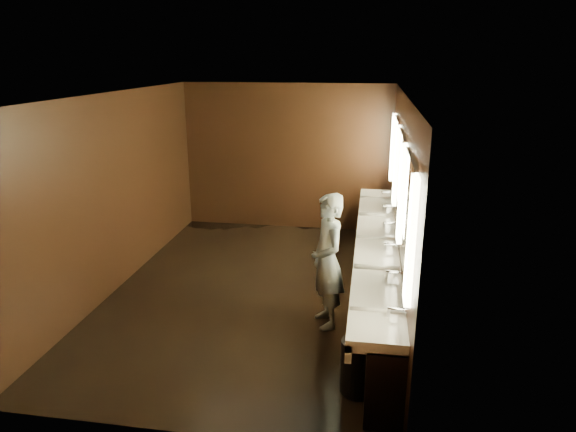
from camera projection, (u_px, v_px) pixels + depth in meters
name	position (u px, v px, depth m)	size (l,w,h in m)	color
floor	(254.00, 290.00, 7.49)	(6.00, 6.00, 0.00)	black
ceiling	(249.00, 94.00, 6.66)	(4.00, 6.00, 0.02)	#2D2D2B
wall_back	(287.00, 157.00, 9.90)	(4.00, 0.02, 2.80)	black
wall_front	(170.00, 293.00, 4.25)	(4.00, 0.02, 2.80)	black
wall_left	(116.00, 192.00, 7.38)	(0.02, 6.00, 2.80)	black
wall_right	(399.00, 204.00, 6.77)	(0.02, 6.00, 2.80)	black
sink_counter	(380.00, 267.00, 7.07)	(0.55, 5.40, 1.01)	black
mirror_band	(400.00, 179.00, 6.67)	(0.06, 5.03, 1.15)	#FFF7BC
person	(328.00, 261.00, 6.32)	(0.63, 0.41, 1.72)	#99BEE5
trash_bin	(359.00, 366.00, 5.16)	(0.37, 0.37, 0.57)	black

